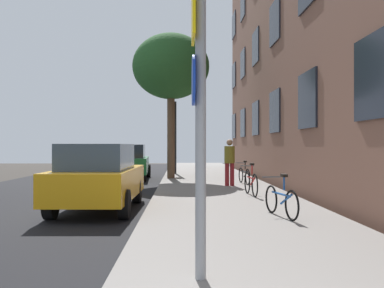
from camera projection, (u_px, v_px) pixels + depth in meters
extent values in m
plane|color=#332D28|center=(124.00, 186.00, 16.53)|extent=(41.80, 41.80, 0.00)
cube|color=black|center=(70.00, 186.00, 16.48)|extent=(7.00, 38.00, 0.01)
cube|color=gray|center=(213.00, 184.00, 16.62)|extent=(4.20, 38.00, 0.12)
cube|color=#1E232D|center=(374.00, 76.00, 7.86)|extent=(0.06, 1.68, 1.62)
cube|color=#1E232D|center=(307.00, 100.00, 12.03)|extent=(0.06, 1.68, 1.62)
cube|color=#1E232D|center=(275.00, 112.00, 16.19)|extent=(0.06, 1.68, 1.62)
cube|color=#1E232D|center=(256.00, 118.00, 20.36)|extent=(0.06, 1.68, 1.62)
cube|color=#1E232D|center=(243.00, 123.00, 24.52)|extent=(0.06, 1.68, 1.62)
cube|color=#1E232D|center=(234.00, 126.00, 28.69)|extent=(0.06, 1.68, 1.62)
cube|color=#1E232D|center=(275.00, 22.00, 16.20)|extent=(0.06, 1.68, 1.62)
cube|color=#1E232D|center=(255.00, 47.00, 20.37)|extent=(0.06, 1.68, 1.62)
cube|color=#1E232D|center=(243.00, 64.00, 24.53)|extent=(0.06, 1.68, 1.62)
cube|color=#1E232D|center=(234.00, 76.00, 28.70)|extent=(0.06, 1.68, 1.62)
cube|color=#1E232D|center=(243.00, 5.00, 24.54)|extent=(0.06, 1.68, 1.62)
cube|color=#1E232D|center=(234.00, 25.00, 28.71)|extent=(0.06, 1.68, 1.62)
cylinder|color=gray|center=(201.00, 136.00, 4.68)|extent=(0.12, 0.12, 3.15)
cube|color=yellow|center=(193.00, 13.00, 4.68)|extent=(0.03, 0.60, 0.60)
cylinder|color=#14339E|center=(193.00, 80.00, 4.68)|extent=(0.03, 0.56, 0.56)
cylinder|color=black|center=(175.00, 138.00, 22.07)|extent=(0.12, 0.12, 3.77)
cube|color=black|center=(172.00, 110.00, 22.07)|extent=(0.20, 0.24, 0.80)
sphere|color=red|center=(170.00, 105.00, 22.06)|extent=(0.16, 0.16, 0.16)
sphere|color=#523707|center=(170.00, 110.00, 22.06)|extent=(0.16, 0.16, 0.16)
sphere|color=#083E11|center=(170.00, 115.00, 22.06)|extent=(0.16, 0.16, 0.16)
cylinder|color=brown|center=(171.00, 134.00, 19.02)|extent=(0.34, 0.34, 4.00)
ellipsoid|color=#235123|center=(171.00, 66.00, 19.03)|extent=(3.46, 3.46, 2.95)
torus|color=black|center=(271.00, 199.00, 9.21)|extent=(0.15, 0.60, 0.61)
torus|color=black|center=(292.00, 206.00, 8.23)|extent=(0.15, 0.60, 0.61)
cylinder|color=#194C99|center=(281.00, 194.00, 8.72)|extent=(0.21, 0.85, 0.04)
cylinder|color=#194C99|center=(286.00, 199.00, 8.47)|extent=(0.14, 0.52, 0.28)
cylinder|color=#194C99|center=(284.00, 183.00, 8.57)|extent=(0.04, 0.04, 0.28)
cube|color=black|center=(284.00, 175.00, 8.57)|extent=(0.10, 0.24, 0.06)
cylinder|color=#4C4C4C|center=(271.00, 177.00, 9.22)|extent=(0.42, 0.11, 0.03)
torus|color=black|center=(247.00, 183.00, 12.92)|extent=(0.09, 0.67, 0.67)
torus|color=black|center=(255.00, 186.00, 11.97)|extent=(0.09, 0.67, 0.67)
cylinder|color=#B21E1E|center=(251.00, 178.00, 12.45)|extent=(0.10, 0.81, 0.04)
cylinder|color=#B21E1E|center=(253.00, 181.00, 12.21)|extent=(0.08, 0.50, 0.27)
cylinder|color=#B21E1E|center=(252.00, 170.00, 12.30)|extent=(0.04, 0.04, 0.28)
cube|color=black|center=(252.00, 164.00, 12.30)|extent=(0.10, 0.24, 0.06)
cylinder|color=#4C4C4C|center=(247.00, 166.00, 12.92)|extent=(0.42, 0.06, 0.03)
torus|color=black|center=(241.00, 175.00, 16.67)|extent=(0.11, 0.61, 0.61)
torus|color=black|center=(248.00, 177.00, 15.68)|extent=(0.11, 0.61, 0.61)
cylinder|color=black|center=(244.00, 172.00, 16.17)|extent=(0.14, 0.85, 0.04)
cylinder|color=black|center=(246.00, 174.00, 15.92)|extent=(0.10, 0.52, 0.28)
cylinder|color=black|center=(245.00, 166.00, 16.02)|extent=(0.04, 0.04, 0.28)
cube|color=black|center=(245.00, 161.00, 16.03)|extent=(0.10, 0.24, 0.06)
cylinder|color=#4C4C4C|center=(241.00, 163.00, 16.67)|extent=(0.42, 0.08, 0.03)
cylinder|color=maroon|center=(227.00, 174.00, 15.41)|extent=(0.16, 0.16, 0.83)
cylinder|color=maroon|center=(232.00, 174.00, 15.41)|extent=(0.16, 0.16, 0.83)
cylinder|color=olive|center=(230.00, 155.00, 15.41)|extent=(0.46, 0.46, 0.62)
sphere|color=#936B4C|center=(230.00, 142.00, 15.41)|extent=(0.22, 0.22, 0.22)
cube|color=orange|center=(99.00, 183.00, 10.31)|extent=(1.83, 4.03, 0.70)
cube|color=#384756|center=(98.00, 156.00, 10.12)|extent=(1.51, 2.27, 0.60)
cylinder|color=black|center=(79.00, 192.00, 11.57)|extent=(0.22, 0.64, 0.64)
cylinder|color=black|center=(137.00, 191.00, 11.61)|extent=(0.22, 0.64, 0.64)
cylinder|color=black|center=(51.00, 205.00, 9.02)|extent=(0.22, 0.64, 0.64)
cylinder|color=black|center=(124.00, 204.00, 9.06)|extent=(0.22, 0.64, 0.64)
cube|color=#19662D|center=(128.00, 165.00, 19.69)|extent=(2.00, 4.11, 0.70)
cube|color=#1E232D|center=(128.00, 151.00, 19.49)|extent=(1.63, 2.33, 0.60)
cylinder|color=black|center=(115.00, 171.00, 20.96)|extent=(0.22, 0.64, 0.64)
cylinder|color=black|center=(148.00, 171.00, 21.00)|extent=(0.22, 0.64, 0.64)
cylinder|color=black|center=(106.00, 174.00, 18.38)|extent=(0.22, 0.64, 0.64)
cylinder|color=black|center=(144.00, 174.00, 18.42)|extent=(0.22, 0.64, 0.64)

